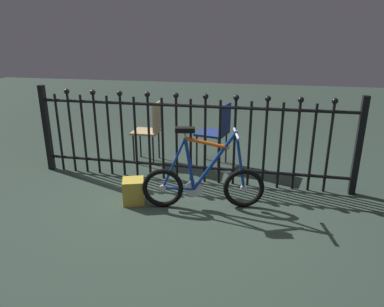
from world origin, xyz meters
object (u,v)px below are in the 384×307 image
(chair_tan, at_px, (151,127))
(chair_navy, at_px, (218,129))
(bicycle, at_px, (203,182))
(display_crate, at_px, (134,191))

(chair_tan, bearing_deg, chair_navy, 1.73)
(bicycle, height_order, display_crate, bicycle)
(bicycle, bearing_deg, chair_tan, 128.11)
(chair_navy, bearing_deg, display_crate, -118.79)
(chair_navy, xyz_separation_m, display_crate, (-0.73, -1.34, -0.40))
(bicycle, distance_m, chair_tan, 1.61)
(bicycle, xyz_separation_m, display_crate, (-0.77, -0.06, -0.16))
(bicycle, distance_m, display_crate, 0.78)
(bicycle, height_order, chair_tan, bicycle)
(bicycle, distance_m, chair_navy, 1.30)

